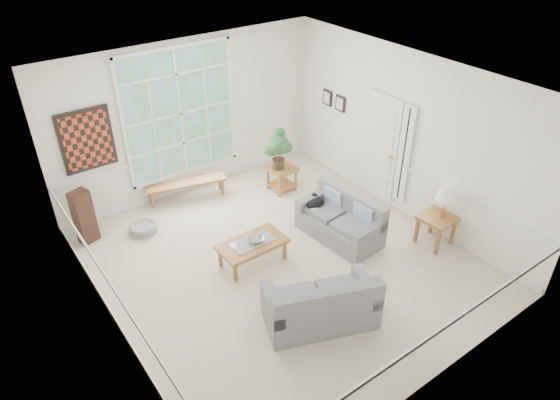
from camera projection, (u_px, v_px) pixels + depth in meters
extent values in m
cube|color=beige|center=(282.00, 261.00, 8.27)|extent=(5.50, 6.00, 0.01)
cube|color=white|center=(283.00, 86.00, 6.65)|extent=(5.50, 6.00, 0.02)
cube|color=white|center=(189.00, 118.00, 9.50)|extent=(5.50, 0.02, 3.00)
cube|color=white|center=(446.00, 297.00, 5.42)|extent=(5.50, 0.02, 3.00)
cube|color=white|center=(101.00, 250.00, 6.10)|extent=(0.02, 6.00, 3.00)
cube|color=white|center=(408.00, 136.00, 8.82)|extent=(0.02, 6.00, 3.00)
cube|color=white|center=(180.00, 113.00, 9.29)|extent=(2.30, 0.08, 2.40)
cube|color=white|center=(379.00, 147.00, 9.45)|extent=(0.08, 0.90, 2.10)
cube|color=white|center=(405.00, 155.00, 8.97)|extent=(0.08, 0.26, 1.90)
cube|color=maroon|center=(87.00, 140.00, 8.45)|extent=(0.90, 0.06, 1.10)
cube|color=black|center=(340.00, 104.00, 9.96)|extent=(0.04, 0.26, 0.32)
cube|color=black|center=(327.00, 98.00, 10.23)|extent=(0.04, 0.26, 0.32)
cube|color=slate|center=(340.00, 218.00, 8.60)|extent=(0.89, 1.54, 0.80)
cube|color=slate|center=(320.00, 298.00, 6.93)|extent=(1.72, 1.30, 0.83)
cube|color=brown|center=(253.00, 252.00, 8.12)|extent=(1.10, 0.61, 0.41)
imported|color=#97979C|center=(256.00, 239.00, 8.02)|extent=(0.38, 0.38, 0.08)
cube|color=brown|center=(187.00, 190.00, 9.79)|extent=(1.58, 0.70, 0.36)
cube|color=brown|center=(282.00, 178.00, 10.04)|extent=(0.51, 0.51, 0.51)
cube|color=brown|center=(435.00, 230.00, 8.52)|extent=(0.57, 0.57, 0.55)
cylinder|color=gray|center=(143.00, 228.00, 8.92)|extent=(0.64, 0.64, 0.15)
cube|color=#361F16|center=(84.00, 217.00, 8.48)|extent=(0.36, 0.32, 0.99)
ellipsoid|color=black|center=(315.00, 203.00, 8.83)|extent=(0.40, 0.30, 0.18)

